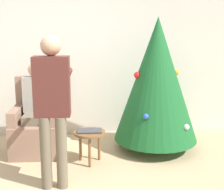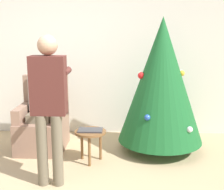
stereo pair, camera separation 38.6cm
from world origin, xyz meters
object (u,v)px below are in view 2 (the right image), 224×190
(christmas_tree, at_px, (161,80))
(person_seated, at_px, (41,102))
(armchair, at_px, (43,125))
(person_standing, at_px, (49,98))
(side_stool, at_px, (90,135))

(christmas_tree, height_order, person_seated, christmas_tree)
(armchair, bearing_deg, person_standing, -71.05)
(armchair, height_order, person_seated, person_seated)
(armchair, bearing_deg, christmas_tree, -0.82)
(christmas_tree, relative_size, person_seated, 1.50)
(armchair, xyz_separation_m, person_seated, (0.00, -0.03, 0.35))
(christmas_tree, distance_m, side_stool, 1.25)
(armchair, distance_m, side_stool, 0.89)
(christmas_tree, relative_size, person_standing, 1.14)
(person_standing, bearing_deg, side_stool, 57.13)
(person_standing, bearing_deg, christmas_tree, 37.95)
(person_seated, height_order, side_stool, person_seated)
(christmas_tree, xyz_separation_m, person_seated, (-1.71, -0.01, -0.33))
(armchair, height_order, side_stool, armchair)
(armchair, relative_size, side_stool, 2.49)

